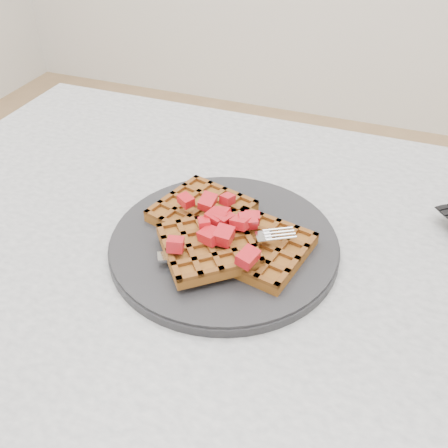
# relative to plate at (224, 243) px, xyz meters

# --- Properties ---
(table) EXTENTS (1.20, 0.80, 0.75)m
(table) POSITION_rel_plate_xyz_m (0.07, -0.01, -0.12)
(table) COLOR #BDBDBB
(table) RESTS_ON ground
(plate) EXTENTS (0.30, 0.30, 0.02)m
(plate) POSITION_rel_plate_xyz_m (0.00, 0.00, 0.00)
(plate) COLOR black
(plate) RESTS_ON table
(waffles) EXTENTS (0.23, 0.22, 0.03)m
(waffles) POSITION_rel_plate_xyz_m (0.00, -0.00, 0.02)
(waffles) COLOR #91551E
(waffles) RESTS_ON plate
(strawberry_pile) EXTENTS (0.15, 0.15, 0.02)m
(strawberry_pile) POSITION_rel_plate_xyz_m (0.00, 0.00, 0.05)
(strawberry_pile) COLOR maroon
(strawberry_pile) RESTS_ON waffles
(fork) EXTENTS (0.17, 0.11, 0.02)m
(fork) POSITION_rel_plate_xyz_m (0.03, -0.03, 0.02)
(fork) COLOR silver
(fork) RESTS_ON plate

